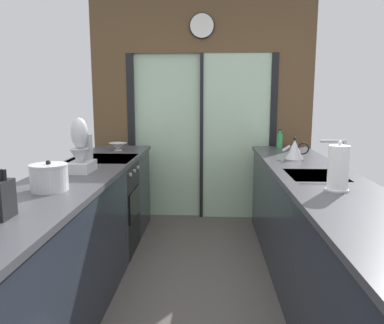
{
  "coord_description": "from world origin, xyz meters",
  "views": [
    {
      "loc": [
        0.1,
        -2.3,
        1.5
      ],
      "look_at": [
        -0.05,
        0.87,
        0.96
      ],
      "focal_mm": 36.0,
      "sensor_mm": 36.0,
      "label": 1
    }
  ],
  "objects_px": {
    "mixing_bowl_far": "(118,146)",
    "soap_bottle": "(280,140)",
    "stock_pot": "(49,177)",
    "paper_towel_roll": "(338,168)",
    "oven_range": "(105,206)",
    "knife_block": "(1,199)",
    "stand_mixer": "(81,151)",
    "kettle": "(295,149)"
  },
  "relations": [
    {
      "from": "mixing_bowl_far",
      "to": "kettle",
      "type": "height_order",
      "value": "kettle"
    },
    {
      "from": "mixing_bowl_far",
      "to": "paper_towel_roll",
      "type": "bearing_deg",
      "value": -44.01
    },
    {
      "from": "oven_range",
      "to": "kettle",
      "type": "bearing_deg",
      "value": 1.36
    },
    {
      "from": "knife_block",
      "to": "paper_towel_roll",
      "type": "height_order",
      "value": "paper_towel_roll"
    },
    {
      "from": "kettle",
      "to": "soap_bottle",
      "type": "height_order",
      "value": "soap_bottle"
    },
    {
      "from": "knife_block",
      "to": "soap_bottle",
      "type": "relative_size",
      "value": 1.17
    },
    {
      "from": "stock_pot",
      "to": "soap_bottle",
      "type": "distance_m",
      "value": 2.73
    },
    {
      "from": "kettle",
      "to": "stand_mixer",
      "type": "bearing_deg",
      "value": -158.53
    },
    {
      "from": "stand_mixer",
      "to": "soap_bottle",
      "type": "xyz_separation_m",
      "value": [
        1.78,
        1.47,
        -0.07
      ]
    },
    {
      "from": "oven_range",
      "to": "paper_towel_roll",
      "type": "bearing_deg",
      "value": -33.43
    },
    {
      "from": "stand_mixer",
      "to": "soap_bottle",
      "type": "distance_m",
      "value": 2.31
    },
    {
      "from": "stand_mixer",
      "to": "stock_pot",
      "type": "distance_m",
      "value": 0.61
    },
    {
      "from": "soap_bottle",
      "to": "stand_mixer",
      "type": "bearing_deg",
      "value": -140.5
    },
    {
      "from": "stock_pot",
      "to": "paper_towel_roll",
      "type": "relative_size",
      "value": 0.74
    },
    {
      "from": "mixing_bowl_far",
      "to": "kettle",
      "type": "xyz_separation_m",
      "value": [
        1.78,
        -0.49,
        0.05
      ]
    },
    {
      "from": "stand_mixer",
      "to": "paper_towel_roll",
      "type": "xyz_separation_m",
      "value": [
        1.78,
        -0.53,
        -0.02
      ]
    },
    {
      "from": "stand_mixer",
      "to": "stock_pot",
      "type": "bearing_deg",
      "value": -90.0
    },
    {
      "from": "soap_bottle",
      "to": "stock_pot",
      "type": "bearing_deg",
      "value": -130.63
    },
    {
      "from": "paper_towel_roll",
      "to": "kettle",
      "type": "bearing_deg",
      "value": 89.9
    },
    {
      "from": "mixing_bowl_far",
      "to": "soap_bottle",
      "type": "xyz_separation_m",
      "value": [
        1.78,
        0.28,
        0.04
      ]
    },
    {
      "from": "stock_pot",
      "to": "kettle",
      "type": "xyz_separation_m",
      "value": [
        1.78,
        1.31,
        0.01
      ]
    },
    {
      "from": "stock_pot",
      "to": "soap_bottle",
      "type": "bearing_deg",
      "value": 49.37
    },
    {
      "from": "mixing_bowl_far",
      "to": "paper_towel_roll",
      "type": "distance_m",
      "value": 2.48
    },
    {
      "from": "oven_range",
      "to": "paper_towel_roll",
      "type": "height_order",
      "value": "paper_towel_roll"
    },
    {
      "from": "paper_towel_roll",
      "to": "stock_pot",
      "type": "bearing_deg",
      "value": -177.49
    },
    {
      "from": "knife_block",
      "to": "paper_towel_roll",
      "type": "distance_m",
      "value": 1.89
    },
    {
      "from": "kettle",
      "to": "mixing_bowl_far",
      "type": "bearing_deg",
      "value": 164.63
    },
    {
      "from": "stand_mixer",
      "to": "kettle",
      "type": "relative_size",
      "value": 1.67
    },
    {
      "from": "stock_pot",
      "to": "kettle",
      "type": "relative_size",
      "value": 0.92
    },
    {
      "from": "mixing_bowl_far",
      "to": "stand_mixer",
      "type": "bearing_deg",
      "value": -90.0
    },
    {
      "from": "stand_mixer",
      "to": "paper_towel_roll",
      "type": "height_order",
      "value": "stand_mixer"
    },
    {
      "from": "oven_range",
      "to": "mixing_bowl_far",
      "type": "distance_m",
      "value": 0.74
    },
    {
      "from": "stock_pot",
      "to": "kettle",
      "type": "height_order",
      "value": "kettle"
    },
    {
      "from": "knife_block",
      "to": "kettle",
      "type": "distance_m",
      "value": 2.57
    },
    {
      "from": "mixing_bowl_far",
      "to": "stand_mixer",
      "type": "relative_size",
      "value": 0.47
    },
    {
      "from": "knife_block",
      "to": "soap_bottle",
      "type": "height_order",
      "value": "knife_block"
    },
    {
      "from": "knife_block",
      "to": "paper_towel_roll",
      "type": "bearing_deg",
      "value": 19.45
    },
    {
      "from": "kettle",
      "to": "soap_bottle",
      "type": "xyz_separation_m",
      "value": [
        -0.0,
        0.77,
        -0.0
      ]
    },
    {
      "from": "oven_range",
      "to": "stand_mixer",
      "type": "relative_size",
      "value": 2.19
    },
    {
      "from": "knife_block",
      "to": "stock_pot",
      "type": "distance_m",
      "value": 0.55
    },
    {
      "from": "mixing_bowl_far",
      "to": "stock_pot",
      "type": "xyz_separation_m",
      "value": [
        0.0,
        -1.8,
        0.04
      ]
    },
    {
      "from": "mixing_bowl_far",
      "to": "soap_bottle",
      "type": "height_order",
      "value": "soap_bottle"
    }
  ]
}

